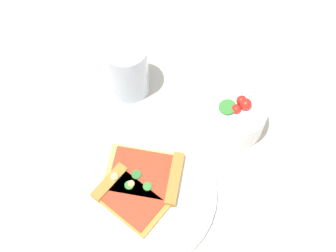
{
  "coord_description": "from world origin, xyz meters",
  "views": [
    {
      "loc": [
        0.13,
        0.28,
        0.79
      ],
      "look_at": [
        -0.08,
        -0.06,
        0.03
      ],
      "focal_mm": 48.93,
      "sensor_mm": 36.0,
      "label": 1
    }
  ],
  "objects_px": {
    "pizza_slice_far": "(127,196)",
    "salad_bowl": "(236,116)",
    "plate": "(140,193)",
    "pizza_slice_near": "(148,175)",
    "soda_glass": "(128,70)"
  },
  "relations": [
    {
      "from": "plate",
      "to": "soda_glass",
      "type": "height_order",
      "value": "soda_glass"
    },
    {
      "from": "pizza_slice_far",
      "to": "salad_bowl",
      "type": "height_order",
      "value": "salad_bowl"
    },
    {
      "from": "salad_bowl",
      "to": "soda_glass",
      "type": "xyz_separation_m",
      "value": [
        0.13,
        -0.18,
        0.02
      ]
    },
    {
      "from": "pizza_slice_near",
      "to": "pizza_slice_far",
      "type": "relative_size",
      "value": 1.18
    },
    {
      "from": "plate",
      "to": "salad_bowl",
      "type": "bearing_deg",
      "value": -173.18
    },
    {
      "from": "salad_bowl",
      "to": "soda_glass",
      "type": "relative_size",
      "value": 0.87
    },
    {
      "from": "plate",
      "to": "soda_glass",
      "type": "xyz_separation_m",
      "value": [
        -0.1,
        -0.21,
        0.05
      ]
    },
    {
      "from": "pizza_slice_far",
      "to": "salad_bowl",
      "type": "xyz_separation_m",
      "value": [
        -0.25,
        -0.03,
        0.02
      ]
    },
    {
      "from": "plate",
      "to": "pizza_slice_far",
      "type": "height_order",
      "value": "pizza_slice_far"
    },
    {
      "from": "pizza_slice_far",
      "to": "soda_glass",
      "type": "relative_size",
      "value": 1.1
    },
    {
      "from": "soda_glass",
      "to": "salad_bowl",
      "type": "bearing_deg",
      "value": 125.32
    },
    {
      "from": "pizza_slice_near",
      "to": "salad_bowl",
      "type": "height_order",
      "value": "salad_bowl"
    },
    {
      "from": "pizza_slice_near",
      "to": "salad_bowl",
      "type": "xyz_separation_m",
      "value": [
        -0.2,
        -0.01,
        0.02
      ]
    },
    {
      "from": "plate",
      "to": "pizza_slice_far",
      "type": "relative_size",
      "value": 1.97
    },
    {
      "from": "plate",
      "to": "pizza_slice_near",
      "type": "distance_m",
      "value": 0.04
    }
  ]
}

